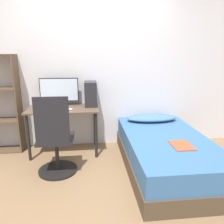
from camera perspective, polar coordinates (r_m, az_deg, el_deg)
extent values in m
plane|color=#846647|center=(2.72, -3.06, -19.49)|extent=(14.00, 14.00, 0.00)
cube|color=silver|center=(3.69, -4.54, 10.30)|extent=(8.00, 0.05, 2.50)
cube|color=brown|center=(3.47, -12.62, 0.85)|extent=(1.09, 0.61, 0.02)
cylinder|color=black|center=(3.43, -21.02, -6.35)|extent=(0.04, 0.04, 0.71)
cylinder|color=black|center=(3.31, -4.17, -6.12)|extent=(0.04, 0.04, 0.71)
cylinder|color=black|center=(3.90, -19.17, -3.70)|extent=(0.04, 0.04, 0.71)
cylinder|color=black|center=(3.79, -4.44, -3.41)|extent=(0.04, 0.04, 0.71)
cube|color=brown|center=(3.76, -23.13, 1.87)|extent=(0.02, 0.29, 1.54)
cube|color=brown|center=(4.08, -26.52, -8.79)|extent=(0.64, 0.29, 0.02)
cylinder|color=black|center=(3.15, -13.89, -14.46)|extent=(0.52, 0.52, 0.03)
cylinder|color=black|center=(3.05, -14.15, -10.77)|extent=(0.05, 0.05, 0.42)
cube|color=black|center=(2.96, -14.43, -6.75)|extent=(0.45, 0.45, 0.04)
cube|color=black|center=(2.67, -15.46, -2.21)|extent=(0.40, 0.04, 0.57)
cube|color=#4C3D2D|center=(3.19, 13.65, -12.25)|extent=(1.09, 1.97, 0.21)
cube|color=#38669E|center=(3.10, 13.91, -8.44)|extent=(1.06, 1.93, 0.25)
ellipsoid|color=teal|center=(3.69, 10.33, -1.52)|extent=(0.83, 0.36, 0.11)
cube|color=#B24C2D|center=(2.81, 17.71, -8.28)|extent=(0.24, 0.32, 0.01)
cylinder|color=black|center=(3.66, -13.41, 1.76)|extent=(0.20, 0.20, 0.01)
cylinder|color=black|center=(3.65, -13.44, 2.38)|extent=(0.04, 0.04, 0.07)
cube|color=black|center=(3.61, -13.63, 5.67)|extent=(0.61, 0.01, 0.37)
cube|color=silver|center=(3.61, -13.65, 5.65)|extent=(0.59, 0.01, 0.35)
cube|color=silver|center=(3.36, -14.53, 0.66)|extent=(0.35, 0.15, 0.02)
cube|color=#232328|center=(3.52, -5.61, 4.76)|extent=(0.19, 0.33, 0.39)
ellipsoid|color=silver|center=(3.33, -10.74, 0.77)|extent=(0.06, 0.09, 0.02)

